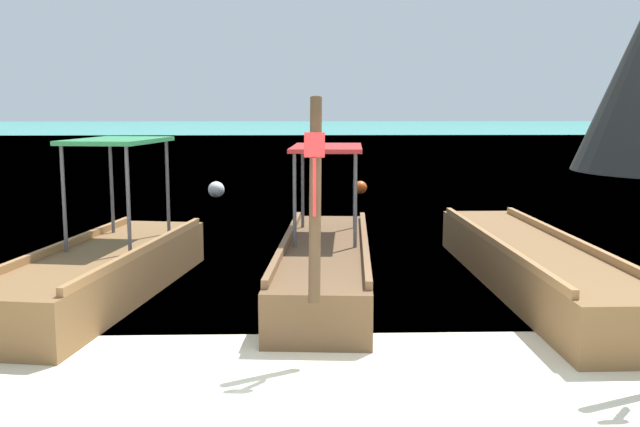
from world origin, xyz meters
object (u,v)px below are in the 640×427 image
object	(u,v)px
mooring_buoy_near	(216,190)
mooring_buoy_far	(360,188)
longtail_boat_green_ribbon	(532,266)
longtail_boat_red_ribbon	(325,262)
longtail_boat_turquoise_ribbon	(103,270)

from	to	relation	value
mooring_buoy_near	mooring_buoy_far	distance (m)	4.18
longtail_boat_green_ribbon	longtail_boat_red_ribbon	bearing A→B (deg)	176.28
longtail_boat_turquoise_ribbon	longtail_boat_red_ribbon	xyz separation A→B (m)	(2.99, 0.47, -0.02)
longtail_boat_red_ribbon	mooring_buoy_far	world-z (taller)	longtail_boat_red_ribbon
mooring_buoy_near	mooring_buoy_far	xyz separation A→B (m)	(4.12, 0.67, -0.03)
longtail_boat_turquoise_ribbon	longtail_boat_green_ribbon	distance (m)	5.89
longtail_boat_turquoise_ribbon	mooring_buoy_near	size ratio (longest dim) A/B	12.23
longtail_boat_turquoise_ribbon	longtail_boat_green_ribbon	xyz separation A→B (m)	(5.89, 0.28, -0.05)
longtail_boat_green_ribbon	mooring_buoy_near	world-z (taller)	longtail_boat_green_ribbon
longtail_boat_turquoise_ribbon	mooring_buoy_near	world-z (taller)	longtail_boat_turquoise_ribbon
longtail_boat_red_ribbon	mooring_buoy_near	xyz separation A→B (m)	(-2.68, 10.28, -0.14)
longtail_boat_green_ribbon	mooring_buoy_near	bearing A→B (deg)	118.03
longtail_boat_turquoise_ribbon	longtail_boat_red_ribbon	size ratio (longest dim) A/B	0.96
longtail_boat_red_ribbon	mooring_buoy_far	distance (m)	11.05
longtail_boat_red_ribbon	mooring_buoy_near	size ratio (longest dim) A/B	12.69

